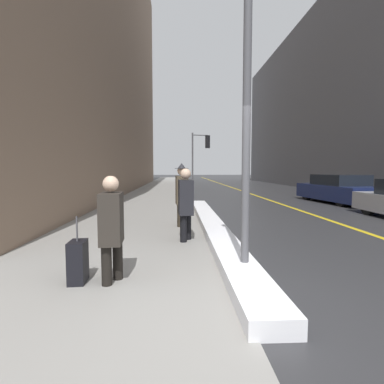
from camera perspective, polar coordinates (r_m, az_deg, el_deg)
The scene contains 13 objects.
ground_plane at distance 3.62m, azimuth 10.25°, elevation -21.91°, with size 160.00×160.00×0.00m, color #2D2D30.
sidewalk_slab at distance 18.27m, azimuth -6.74°, elevation -0.65°, with size 4.00×80.00×0.01m.
road_centre_stripe at distance 18.84m, azimuth 11.79°, elevation -0.57°, with size 0.16×80.00×0.00m.
snow_bank_curb at distance 8.00m, azimuth 3.84°, elevation -6.36°, with size 0.55×10.43×0.22m.
building_facade_left at distance 25.92m, azimuth -18.55°, elevation 26.46°, with size 6.00×36.00×22.87m.
building_facade_right at distance 29.23m, azimuth 26.28°, elevation 15.10°, with size 6.00×36.00×14.51m.
lamp_post at distance 4.58m, azimuth 10.42°, elevation 18.28°, with size 0.28×0.28×4.47m.
traffic_light_near at distance 21.40m, azimuth 1.82°, elevation 8.12°, with size 1.30×0.46×4.14m.
pedestrian_trailing at distance 4.34m, azimuth -15.05°, elevation -5.92°, with size 0.32×0.71×1.51m.
pedestrian_with_shoulder_bag at distance 6.61m, azimuth -1.22°, elevation -1.75°, with size 0.34×0.74×1.61m.
pedestrian_nearside at distance 8.31m, azimuth -1.97°, elevation 0.00°, with size 0.38×0.56×1.77m.
parked_car_navy at distance 15.82m, azimuth 26.04°, elevation 0.44°, with size 2.24×4.65×1.34m.
rolling_suitcase at distance 4.58m, azimuth -20.91°, elevation -12.36°, with size 0.24×0.37×0.95m.
Camera 1 is at (-0.76, -3.16, 1.60)m, focal length 28.00 mm.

